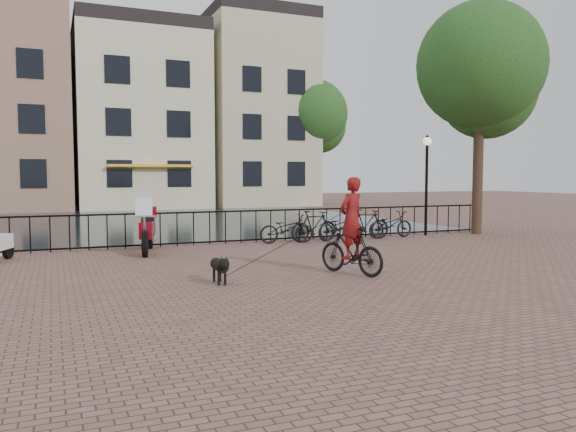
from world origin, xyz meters
name	(u,v)px	position (x,y,z in m)	size (l,w,h in m)	color
ground	(353,294)	(0.00, 0.00, 0.00)	(100.00, 100.00, 0.00)	brown
canal_water	(168,221)	(0.00, 17.30, 0.00)	(20.00, 20.00, 0.00)	black
railing	(225,227)	(0.00, 8.00, 0.50)	(20.00, 0.05, 1.02)	black
canal_house_left	(4,105)	(-7.50, 30.00, 6.40)	(7.50, 9.00, 12.80)	#886C4F
canal_house_mid	(138,118)	(0.50, 30.00, 5.90)	(8.00, 9.50, 11.80)	beige
canal_house_right	(252,112)	(8.50, 30.00, 6.65)	(7.00, 9.00, 13.30)	tan
tree_near_right	(480,66)	(9.20, 7.30, 5.97)	(4.48, 4.48, 8.24)	black
tree_far_right	(313,114)	(12.00, 27.00, 6.35)	(4.76, 4.76, 8.76)	black
lamp_post	(427,168)	(7.20, 7.60, 2.38)	(0.30, 0.30, 3.45)	black
cyclist	(351,231)	(0.96, 1.79, 0.92)	(1.12, 1.84, 2.43)	black
dog	(219,269)	(-1.92, 1.90, 0.28)	(0.29, 0.84, 0.56)	black
motorcycle	(147,224)	(-2.53, 6.92, 0.79)	(1.03, 2.29, 1.59)	maroon
parked_bike_0	(287,229)	(1.80, 7.40, 0.45)	(0.60, 1.72, 0.90)	black
parked_bike_1	(314,226)	(2.75, 7.40, 0.50)	(0.47, 1.66, 1.00)	black
parked_bike_2	(341,227)	(3.70, 7.40, 0.45)	(0.60, 1.72, 0.90)	black
parked_bike_3	(366,224)	(4.65, 7.40, 0.50)	(0.47, 1.66, 1.00)	black
parked_bike_4	(390,225)	(5.60, 7.40, 0.45)	(0.60, 1.72, 0.90)	black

